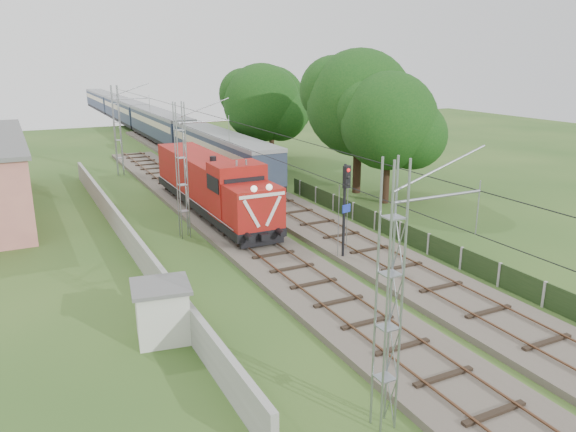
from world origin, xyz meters
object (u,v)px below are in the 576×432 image
relay_hut (162,311)px  coach_rake (141,116)px  locomotive (212,184)px  signal_post (346,196)px

relay_hut → coach_rake: bearing=78.2°
locomotive → relay_hut: (-7.40, -15.42, -1.10)m
locomotive → coach_rake: locomotive is taller
locomotive → signal_post: bearing=-74.2°
coach_rake → locomotive: bearing=-96.5°
signal_post → relay_hut: size_ratio=2.12×
coach_rake → relay_hut: coach_rake is taller
coach_rake → signal_post: bearing=-91.8°
coach_rake → signal_post: (-1.74, -55.38, 1.20)m
locomotive → signal_post: size_ratio=3.25×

